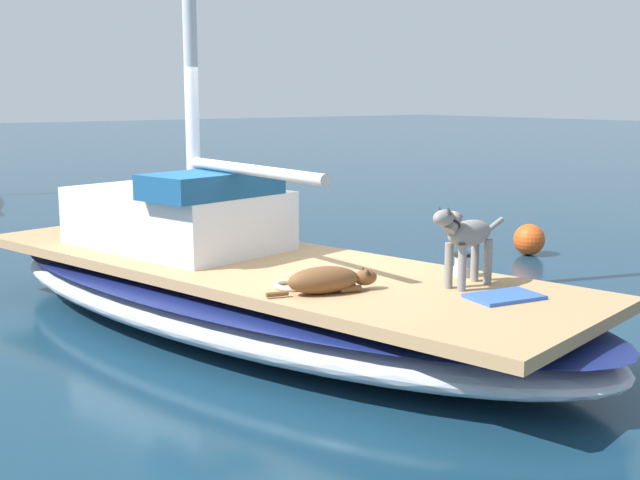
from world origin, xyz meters
The scene contains 9 objects.
ground_plane centered at (0.00, 0.00, 0.00)m, with size 120.00×120.00×0.00m, color #143347.
sailboat_main centered at (0.00, 0.00, 0.34)m, with size 3.96×7.60×0.66m.
cabin_house centered at (-0.25, 1.09, 1.01)m, with size 1.83×2.47×0.84m.
dog_grey centered at (0.81, -1.92, 1.08)m, with size 0.94×0.28×0.70m.
dog_brown centered at (-0.23, -1.40, 0.77)m, with size 0.94×0.41×0.22m.
deck_winch centered at (1.08, -1.63, 0.76)m, with size 0.16×0.16×0.21m.
coiled_rope centered at (-0.35, -1.09, 0.68)m, with size 0.32×0.32×0.04m, color beige.
deck_towel centered at (0.77, -2.38, 0.68)m, with size 0.56×0.36×0.03m, color blue.
mooring_buoy centered at (5.00, 0.75, 0.22)m, with size 0.44×0.44×0.44m, color #E55119.
Camera 1 is at (-4.06, -6.40, 2.23)m, focal length 45.22 mm.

